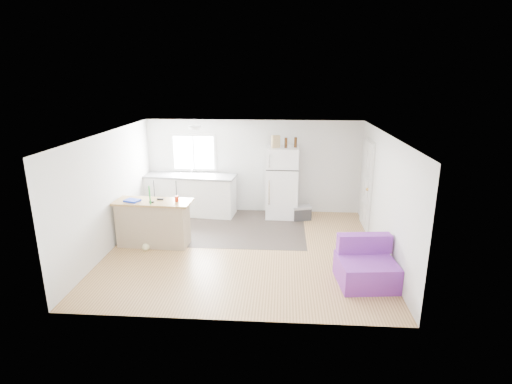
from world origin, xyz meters
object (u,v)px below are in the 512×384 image
kitchen_cabinets (191,194)px  refrigerator (282,182)px  bottle_right (296,142)px  red_cup (177,199)px  cardboard_box (276,142)px  purple_seat (366,267)px  blue_tray (132,201)px  bottle_left (286,143)px  cooler (301,212)px  mop (147,239)px  cleaner_jug (171,242)px  peninsula (153,223)px

kitchen_cabinets → refrigerator: bearing=5.2°
kitchen_cabinets → bottle_right: 2.99m
red_cup → cardboard_box: 2.90m
kitchen_cabinets → purple_seat: kitchen_cabinets is taller
blue_tray → bottle_left: bearing=32.1°
purple_seat → bottle_left: bottle_left is taller
kitchen_cabinets → purple_seat: 5.08m
refrigerator → bottle_left: 1.02m
kitchen_cabinets → red_cup: size_ratio=19.87×
bottle_left → cooler: bearing=-18.3°
cooler → blue_tray: (-3.57, -1.83, 0.81)m
red_cup → cardboard_box: cardboard_box is taller
purple_seat → blue_tray: bearing=158.3°
red_cup → cooler: bearing=33.9°
refrigerator → mop: refrigerator is taller
blue_tray → bottle_right: (3.38, 2.05, 0.91)m
cleaner_jug → mop: bearing=-165.1°
blue_tray → cooler: bearing=27.2°
blue_tray → bottle_left: bottle_left is taller
purple_seat → bottle_left: size_ratio=4.15×
cooler → bottle_right: (-0.19, 0.22, 1.73)m
cleaner_jug → blue_tray: 1.18m
bottle_left → kitchen_cabinets: bearing=177.5°
kitchen_cabinets → bottle_right: size_ratio=9.54×
bottle_left → cardboard_box: bearing=179.9°
mop → blue_tray: bearing=131.5°
mop → red_cup: mop is taller
refrigerator → bottle_left: (0.07, -0.08, 1.02)m
cooler → cleaner_jug: size_ratio=1.60×
refrigerator → cleaner_jug: size_ratio=5.39×
kitchen_cabinets → cardboard_box: size_ratio=7.95×
kitchen_cabinets → mop: 2.34m
refrigerator → cardboard_box: size_ratio=5.94×
peninsula → cooler: size_ratio=3.05×
cooler → mop: bearing=-163.0°
mop → red_cup: size_ratio=11.71×
blue_tray → mop: bearing=-32.7°
cleaner_jug → red_cup: (0.12, 0.20, 0.89)m
refrigerator → kitchen_cabinets: bearing=-179.7°
mop → red_cup: bearing=8.2°
purple_seat → red_cup: 3.94m
peninsula → mop: (-0.06, -0.27, -0.26)m
red_cup → cardboard_box: size_ratio=0.40×
blue_tray → cardboard_box: size_ratio=1.00×
refrigerator → purple_seat: bearing=-65.0°
bottle_left → mop: bearing=-142.3°
kitchen_cabinets → red_cup: bearing=-78.8°
mop → peninsula: bearing=60.7°
red_cup → bottle_left: bearing=40.7°
kitchen_cabinets → purple_seat: size_ratio=2.30×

